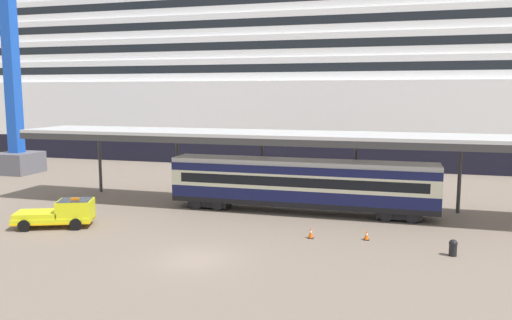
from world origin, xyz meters
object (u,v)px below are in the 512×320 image
at_px(service_truck, 62,213).
at_px(traffic_cone_mid, 366,235).
at_px(train_carriage, 301,183).
at_px(traffic_cone_near, 311,233).
at_px(dockside_crane, 15,22).
at_px(cruise_ship, 349,62).
at_px(quay_bollard, 453,247).

height_order(service_truck, traffic_cone_mid, service_truck).
bearing_deg(train_carriage, traffic_cone_near, -74.08).
distance_m(service_truck, traffic_cone_mid, 20.63).
bearing_deg(service_truck, dockside_crane, 135.43).
height_order(cruise_ship, traffic_cone_near, cruise_ship).
bearing_deg(quay_bollard, traffic_cone_near, 171.31).
bearing_deg(traffic_cone_mid, cruise_ship, 97.00).
bearing_deg(cruise_ship, dockside_crane, -142.89).
bearing_deg(traffic_cone_mid, train_carriage, 131.41).
bearing_deg(dockside_crane, quay_bollard, -22.20).
height_order(train_carriage, traffic_cone_near, train_carriage).
relative_size(cruise_ship, quay_bollard, 143.42).
xyz_separation_m(train_carriage, service_truck, (-15.14, -8.51, -1.31)).
bearing_deg(dockside_crane, service_truck, -44.57).
height_order(traffic_cone_mid, dockside_crane, dockside_crane).
bearing_deg(quay_bollard, traffic_cone_mid, 159.19).
bearing_deg(traffic_cone_near, train_carriage, 105.92).
relative_size(cruise_ship, train_carriage, 6.78).
bearing_deg(cruise_ship, train_carriage, -90.25).
distance_m(traffic_cone_near, traffic_cone_mid, 3.49).
relative_size(traffic_cone_near, traffic_cone_mid, 1.22).
distance_m(service_truck, dockside_crane, 31.07).
bearing_deg(train_carriage, dockside_crane, 163.38).
bearing_deg(dockside_crane, cruise_ship, 37.11).
xyz_separation_m(traffic_cone_near, quay_bollard, (8.35, -1.28, 0.14)).
bearing_deg(cruise_ship, quay_bollard, -77.09).
distance_m(cruise_ship, dockside_crane, 43.11).
xyz_separation_m(cruise_ship, dockside_crane, (-34.27, -25.92, 3.45)).
height_order(traffic_cone_near, traffic_cone_mid, traffic_cone_near).
distance_m(traffic_cone_near, dockside_crane, 43.07).
relative_size(cruise_ship, traffic_cone_near, 180.58).
xyz_separation_m(traffic_cone_near, dockside_crane, (-36.00, 16.82, 16.60)).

